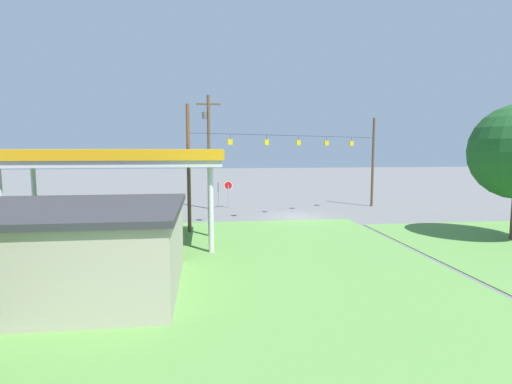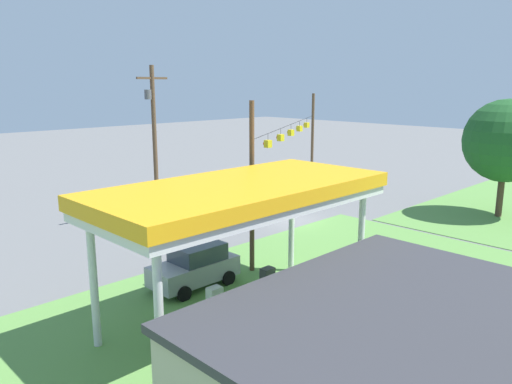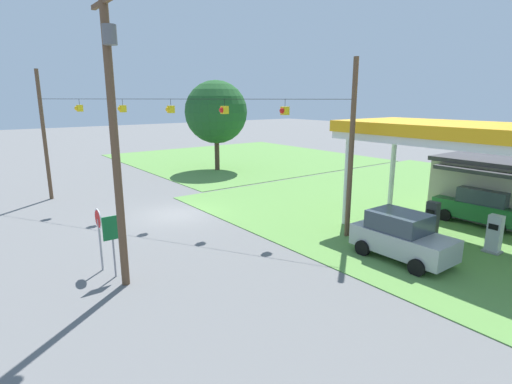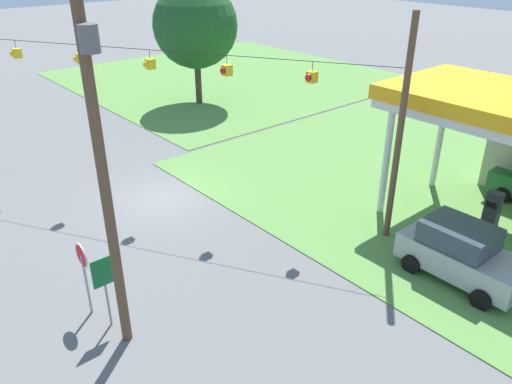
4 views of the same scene
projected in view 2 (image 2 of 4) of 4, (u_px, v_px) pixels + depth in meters
ground_plane at (290, 220)px, 34.21m from camera, size 160.00×160.00×0.00m
gas_station_canopy at (242, 196)px, 18.87m from camera, size 11.75×5.40×5.50m
gas_station_store at (385, 361)px, 13.63m from camera, size 10.60×7.96×3.38m
fuel_pump_near at (267, 288)px, 20.73m from camera, size 0.71×0.56×1.71m
fuel_pump_far at (215, 310)px, 18.77m from camera, size 0.71×0.56×1.71m
car_at_pumps_front at (195, 266)px, 22.78m from camera, size 4.10×2.12×2.00m
car_at_pumps_rear at (334, 318)px, 17.64m from camera, size 4.41×2.23×1.99m
stop_sign_roadside at (176, 193)px, 34.17m from camera, size 0.80×0.08×2.50m
route_sign at (167, 197)px, 33.40m from camera, size 0.10×0.70×2.40m
utility_pole_main at (154, 138)px, 31.90m from camera, size 2.20×0.44×10.30m
signal_span_gantry at (290, 153)px, 33.24m from camera, size 17.19×10.24×8.39m
tree_west_verge at (506, 141)px, 34.01m from camera, size 5.68×5.68×8.20m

